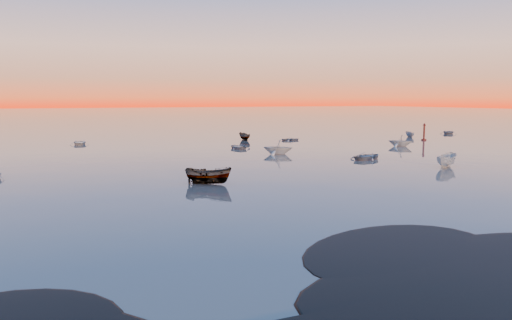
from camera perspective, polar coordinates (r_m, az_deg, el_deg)
ground at (r=119.65m, az=-13.82°, el=3.23°), size 600.00×600.00×0.00m
mud_lobes at (r=27.68m, az=26.87°, el=-9.60°), size 140.00×6.00×0.07m
moored_fleet at (r=73.98m, az=-7.39°, el=1.12°), size 124.00×58.00×1.20m
boat_near_center at (r=59.23m, az=20.89°, el=-0.76°), size 3.66×4.63×1.48m
boat_near_right at (r=82.55m, az=16.13°, el=1.51°), size 4.20×3.65×1.36m
channel_marker at (r=95.62m, az=18.66°, el=2.93°), size 0.93×0.93×3.30m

